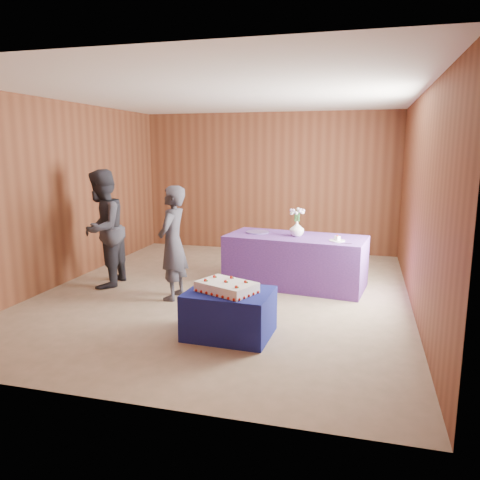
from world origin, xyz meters
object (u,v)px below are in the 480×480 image
(cake_table, at_px, (229,313))
(guest_left, at_px, (173,243))
(sheet_cake, at_px, (227,287))
(serving_table, at_px, (295,261))
(vase, at_px, (297,229))
(guest_right, at_px, (102,229))

(cake_table, distance_m, guest_left, 1.60)
(sheet_cake, bearing_deg, guest_left, 158.07)
(cake_table, relative_size, serving_table, 0.45)
(cake_table, height_order, vase, vase)
(serving_table, height_order, vase, vase)
(guest_left, bearing_deg, vase, 123.71)
(cake_table, bearing_deg, vase, 80.88)
(cake_table, distance_m, serving_table, 2.12)
(cake_table, bearing_deg, serving_table, 81.21)
(cake_table, height_order, serving_table, serving_table)
(cake_table, relative_size, vase, 4.13)
(cake_table, height_order, guest_right, guest_right)
(serving_table, height_order, guest_left, guest_left)
(serving_table, distance_m, vase, 0.48)
(cake_table, distance_m, guest_right, 2.74)
(vase, distance_m, guest_right, 2.83)
(cake_table, xyz_separation_m, serving_table, (0.41, 2.07, 0.12))
(sheet_cake, height_order, guest_left, guest_left)
(cake_table, relative_size, guest_right, 0.52)
(guest_right, bearing_deg, vase, 97.45)
(guest_left, bearing_deg, guest_right, -103.54)
(serving_table, distance_m, guest_right, 2.86)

